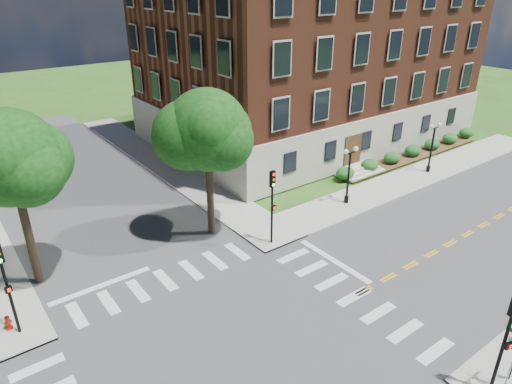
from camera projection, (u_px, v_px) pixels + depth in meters
ground at (241, 359)px, 19.80m from camera, size 160.00×160.00×0.00m
road_ew at (241, 359)px, 19.80m from camera, size 90.00×12.00×0.01m
road_ns at (241, 359)px, 19.80m from camera, size 12.00×90.00×0.01m
sidewalk_ne at (284, 170)px, 39.28m from camera, size 34.00×34.00×0.12m
crosswalk_east at (354, 297)px, 23.71m from camera, size 2.20×10.20×0.02m
stop_bar_east at (334, 261)px, 26.75m from camera, size 0.40×5.50×0.00m
main_building at (310, 53)px, 45.26m from camera, size 30.60×22.40×16.50m
shrub_row at (412, 157)px, 42.29m from camera, size 18.00×2.00×1.30m
tree_c at (10, 158)px, 21.86m from camera, size 4.82×4.82×9.52m
tree_d at (207, 130)px, 26.73m from camera, size 4.93×4.93×9.33m
traffic_signal_se at (508, 331)px, 16.82m from camera, size 0.37×0.44×4.80m
traffic_signal_ne at (272, 198)px, 27.09m from camera, size 0.35×0.39×4.80m
traffic_signal_nw at (5, 277)px, 19.90m from camera, size 0.37×0.44×4.80m
twin_lamp_west at (349, 172)px, 32.49m from camera, size 1.36×0.36×4.23m
twin_lamp_east at (432, 145)px, 37.87m from camera, size 1.36×0.36×4.23m
fire_hydrant at (8, 323)px, 21.23m from camera, size 0.35×0.35×0.75m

